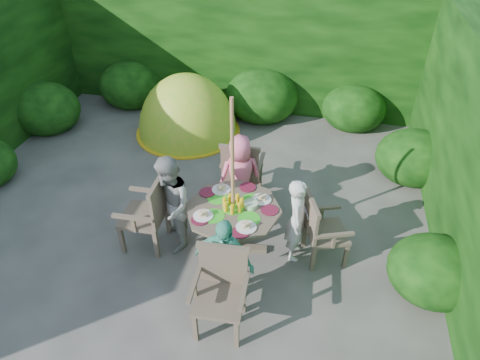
% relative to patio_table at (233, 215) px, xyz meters
% --- Properties ---
extents(ground, '(60.00, 60.00, 0.00)m').
position_rel_patio_table_xyz_m(ground, '(-0.91, 0.45, -0.60)').
color(ground, '#46433E').
rests_on(ground, ground).
extents(hedge_enclosure, '(9.00, 9.00, 2.50)m').
position_rel_patio_table_xyz_m(hedge_enclosure, '(-0.91, 1.78, 0.65)').
color(hedge_enclosure, black).
rests_on(hedge_enclosure, ground).
extents(patio_table, '(1.34, 1.34, 0.85)m').
position_rel_patio_table_xyz_m(patio_table, '(0.00, 0.00, 0.00)').
color(patio_table, '#483C2F').
rests_on(patio_table, ground).
extents(parasol_pole, '(0.05, 0.05, 2.20)m').
position_rel_patio_table_xyz_m(parasol_pole, '(-0.00, -0.00, 0.50)').
color(parasol_pole, olive).
rests_on(parasol_pole, ground).
extents(garden_chair_right, '(0.64, 0.68, 0.91)m').
position_rel_patio_table_xyz_m(garden_chair_right, '(1.09, 0.10, -0.11)').
color(garden_chair_right, '#483C2F').
rests_on(garden_chair_right, ground).
extents(garden_chair_left, '(0.56, 0.62, 1.01)m').
position_rel_patio_table_xyz_m(garden_chair_left, '(-1.09, -0.12, -0.06)').
color(garden_chair_left, '#483C2F').
rests_on(garden_chair_left, ground).
extents(garden_chair_back, '(0.60, 0.54, 0.98)m').
position_rel_patio_table_xyz_m(garden_chair_back, '(-0.13, 1.08, -0.07)').
color(garden_chair_back, '#483C2F').
rests_on(garden_chair_back, ground).
extents(garden_chair_front, '(0.60, 0.54, 0.96)m').
position_rel_patio_table_xyz_m(garden_chair_front, '(0.12, -1.09, -0.09)').
color(garden_chair_front, '#483C2F').
rests_on(garden_chair_front, ground).
extents(child_right, '(0.30, 0.44, 1.18)m').
position_rel_patio_table_xyz_m(child_right, '(0.79, 0.08, -0.01)').
color(child_right, silver).
rests_on(child_right, ground).
extents(child_left, '(0.74, 0.81, 1.36)m').
position_rel_patio_table_xyz_m(child_left, '(-0.80, -0.09, 0.08)').
color(child_left, gray).
rests_on(child_left, ground).
extents(child_back, '(0.72, 0.62, 1.25)m').
position_rel_patio_table_xyz_m(child_back, '(-0.09, 0.79, 0.03)').
color(child_back, pink).
rests_on(child_back, ground).
extents(child_front, '(0.74, 0.41, 1.20)m').
position_rel_patio_table_xyz_m(child_front, '(0.08, -0.80, 0.00)').
color(child_front, '#4FB99C').
rests_on(child_front, ground).
extents(dome_tent, '(2.16, 2.16, 2.26)m').
position_rel_patio_table_xyz_m(dome_tent, '(-1.56, 2.83, -0.60)').
color(dome_tent, '#8DCD27').
rests_on(dome_tent, ground).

